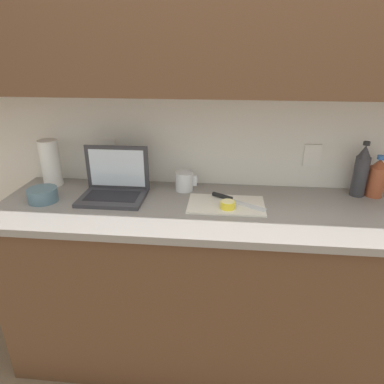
{
  "coord_description": "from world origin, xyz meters",
  "views": [
    {
      "loc": [
        -0.17,
        -1.48,
        1.62
      ],
      "look_at": [
        -0.32,
        -0.01,
        1.0
      ],
      "focal_mm": 32.0,
      "sensor_mm": 36.0,
      "label": 1
    }
  ],
  "objects_px": {
    "cutting_board": "(226,205)",
    "paper_towel_roll": "(51,163)",
    "bottle_green_soda": "(377,178)",
    "bottle_oil_tall": "(361,171)",
    "bowl_white": "(43,195)",
    "measuring_cup": "(184,181)",
    "laptop": "(114,185)",
    "lemon_half_cut": "(228,205)",
    "knife": "(229,199)"
  },
  "relations": [
    {
      "from": "laptop",
      "to": "measuring_cup",
      "type": "distance_m",
      "value": 0.36
    },
    {
      "from": "bowl_white",
      "to": "laptop",
      "type": "bearing_deg",
      "value": 15.79
    },
    {
      "from": "laptop",
      "to": "bowl_white",
      "type": "distance_m",
      "value": 0.35
    },
    {
      "from": "cutting_board",
      "to": "measuring_cup",
      "type": "xyz_separation_m",
      "value": [
        -0.22,
        0.17,
        0.05
      ]
    },
    {
      "from": "knife",
      "to": "paper_towel_roll",
      "type": "bearing_deg",
      "value": -156.53
    },
    {
      "from": "measuring_cup",
      "to": "bowl_white",
      "type": "xyz_separation_m",
      "value": [
        -0.68,
        -0.21,
        -0.02
      ]
    },
    {
      "from": "knife",
      "to": "bowl_white",
      "type": "xyz_separation_m",
      "value": [
        -0.92,
        -0.08,
        0.02
      ]
    },
    {
      "from": "lemon_half_cut",
      "to": "bottle_green_soda",
      "type": "xyz_separation_m",
      "value": [
        0.74,
        0.24,
        0.07
      ]
    },
    {
      "from": "cutting_board",
      "to": "bottle_oil_tall",
      "type": "distance_m",
      "value": 0.71
    },
    {
      "from": "bowl_white",
      "to": "measuring_cup",
      "type": "bearing_deg",
      "value": 17.31
    },
    {
      "from": "measuring_cup",
      "to": "bowl_white",
      "type": "height_order",
      "value": "measuring_cup"
    },
    {
      "from": "lemon_half_cut",
      "to": "bottle_oil_tall",
      "type": "height_order",
      "value": "bottle_oil_tall"
    },
    {
      "from": "laptop",
      "to": "cutting_board",
      "type": "bearing_deg",
      "value": -5.25
    },
    {
      "from": "lemon_half_cut",
      "to": "bowl_white",
      "type": "relative_size",
      "value": 0.48
    },
    {
      "from": "knife",
      "to": "lemon_half_cut",
      "type": "distance_m",
      "value": 0.09
    },
    {
      "from": "laptop",
      "to": "paper_towel_roll",
      "type": "xyz_separation_m",
      "value": [
        -0.39,
        0.12,
        0.07
      ]
    },
    {
      "from": "cutting_board",
      "to": "bowl_white",
      "type": "height_order",
      "value": "bowl_white"
    },
    {
      "from": "cutting_board",
      "to": "bowl_white",
      "type": "relative_size",
      "value": 2.58
    },
    {
      "from": "knife",
      "to": "measuring_cup",
      "type": "bearing_deg",
      "value": -176.9
    },
    {
      "from": "bottle_green_soda",
      "to": "bottle_oil_tall",
      "type": "relative_size",
      "value": 0.76
    },
    {
      "from": "cutting_board",
      "to": "laptop",
      "type": "bearing_deg",
      "value": 174.47
    },
    {
      "from": "cutting_board",
      "to": "measuring_cup",
      "type": "distance_m",
      "value": 0.29
    },
    {
      "from": "laptop",
      "to": "measuring_cup",
      "type": "bearing_deg",
      "value": 19.06
    },
    {
      "from": "lemon_half_cut",
      "to": "bowl_white",
      "type": "bearing_deg",
      "value": 179.56
    },
    {
      "from": "bottle_green_soda",
      "to": "bowl_white",
      "type": "bearing_deg",
      "value": -172.01
    },
    {
      "from": "cutting_board",
      "to": "bowl_white",
      "type": "xyz_separation_m",
      "value": [
        -0.9,
        -0.04,
        0.03
      ]
    },
    {
      "from": "cutting_board",
      "to": "bottle_oil_tall",
      "type": "bearing_deg",
      "value": 15.99
    },
    {
      "from": "bowl_white",
      "to": "knife",
      "type": "bearing_deg",
      "value": 5.27
    },
    {
      "from": "lemon_half_cut",
      "to": "bottle_green_soda",
      "type": "height_order",
      "value": "bottle_green_soda"
    },
    {
      "from": "cutting_board",
      "to": "paper_towel_roll",
      "type": "xyz_separation_m",
      "value": [
        -0.96,
        0.18,
        0.12
      ]
    },
    {
      "from": "measuring_cup",
      "to": "paper_towel_roll",
      "type": "height_order",
      "value": "paper_towel_roll"
    },
    {
      "from": "lemon_half_cut",
      "to": "bowl_white",
      "type": "height_order",
      "value": "bowl_white"
    },
    {
      "from": "lemon_half_cut",
      "to": "paper_towel_roll",
      "type": "relative_size",
      "value": 0.27
    },
    {
      "from": "laptop",
      "to": "lemon_half_cut",
      "type": "relative_size",
      "value": 4.78
    },
    {
      "from": "bottle_oil_tall",
      "to": "bowl_white",
      "type": "distance_m",
      "value": 1.59
    },
    {
      "from": "cutting_board",
      "to": "bottle_green_soda",
      "type": "bearing_deg",
      "value": 14.32
    },
    {
      "from": "cutting_board",
      "to": "measuring_cup",
      "type": "bearing_deg",
      "value": 142.45
    },
    {
      "from": "bottle_green_soda",
      "to": "paper_towel_roll",
      "type": "xyz_separation_m",
      "value": [
        -1.71,
        -0.01,
        0.03
      ]
    },
    {
      "from": "cutting_board",
      "to": "paper_towel_roll",
      "type": "relative_size",
      "value": 1.46
    },
    {
      "from": "cutting_board",
      "to": "lemon_half_cut",
      "type": "xyz_separation_m",
      "value": [
        0.01,
        -0.05,
        0.02
      ]
    },
    {
      "from": "bowl_white",
      "to": "cutting_board",
      "type": "bearing_deg",
      "value": 2.56
    },
    {
      "from": "knife",
      "to": "bowl_white",
      "type": "bearing_deg",
      "value": -143.36
    },
    {
      "from": "lemon_half_cut",
      "to": "bottle_green_soda",
      "type": "distance_m",
      "value": 0.78
    },
    {
      "from": "laptop",
      "to": "bottle_green_soda",
      "type": "distance_m",
      "value": 1.33
    },
    {
      "from": "bottle_green_soda",
      "to": "bottle_oil_tall",
      "type": "bearing_deg",
      "value": 180.0
    },
    {
      "from": "lemon_half_cut",
      "to": "measuring_cup",
      "type": "bearing_deg",
      "value": 136.5
    },
    {
      "from": "measuring_cup",
      "to": "bowl_white",
      "type": "relative_size",
      "value": 0.8
    },
    {
      "from": "bottle_green_soda",
      "to": "paper_towel_roll",
      "type": "height_order",
      "value": "paper_towel_roll"
    },
    {
      "from": "bottle_oil_tall",
      "to": "lemon_half_cut",
      "type": "bearing_deg",
      "value": -160.13
    },
    {
      "from": "laptop",
      "to": "lemon_half_cut",
      "type": "height_order",
      "value": "laptop"
    }
  ]
}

